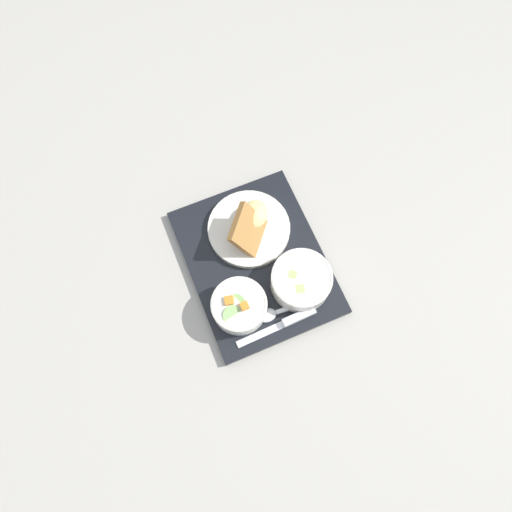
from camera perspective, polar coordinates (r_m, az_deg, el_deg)
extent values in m
plane|color=#ADA89E|center=(1.03, 0.00, -0.86)|extent=(4.00, 4.00, 0.00)
cube|color=black|center=(1.02, 0.00, -0.71)|extent=(0.40, 0.33, 0.02)
cylinder|color=silver|center=(0.96, -2.10, -6.29)|extent=(0.12, 0.12, 0.05)
torus|color=silver|center=(0.94, -2.14, -5.99)|extent=(0.12, 0.12, 0.01)
cylinder|color=#8EBC6B|center=(0.94, -2.60, -6.03)|extent=(0.06, 0.06, 0.01)
cylinder|color=#8EBC6B|center=(0.94, -3.81, -5.65)|extent=(0.04, 0.04, 0.01)
cylinder|color=#8EBC6B|center=(0.94, -2.00, -5.97)|extent=(0.05, 0.05, 0.01)
cylinder|color=#8EBC6B|center=(0.93, -2.91, -7.46)|extent=(0.06, 0.06, 0.02)
cube|color=orange|center=(0.93, -1.44, -6.31)|extent=(0.02, 0.02, 0.02)
cube|color=orange|center=(0.94, -3.39, -5.64)|extent=(0.02, 0.02, 0.02)
cylinder|color=silver|center=(0.97, 5.65, -3.09)|extent=(0.13, 0.13, 0.05)
torus|color=silver|center=(0.95, 5.78, -2.69)|extent=(0.13, 0.13, 0.01)
cylinder|color=#939E56|center=(0.97, 5.69, -2.96)|extent=(0.11, 0.11, 0.03)
cube|color=#B2C170|center=(0.95, 5.50, -4.19)|extent=(0.02, 0.02, 0.01)
cube|color=#B2C170|center=(0.95, 4.56, -2.40)|extent=(0.02, 0.02, 0.01)
cylinder|color=silver|center=(1.03, -0.89, 3.44)|extent=(0.19, 0.19, 0.01)
ellipsoid|color=#E5CC7F|center=(1.01, -0.30, 5.17)|extent=(0.09, 0.09, 0.04)
cube|color=#A37038|center=(0.99, -1.15, 3.13)|extent=(0.11, 0.11, 0.08)
cube|color=silver|center=(0.97, 0.53, -9.80)|extent=(0.03, 0.11, 0.00)
cube|color=silver|center=(0.97, 5.39, -7.55)|extent=(0.03, 0.08, 0.02)
ellipsoid|color=silver|center=(0.97, 1.35, -7.43)|extent=(0.03, 0.04, 0.01)
cube|color=silver|center=(0.98, 5.02, -6.26)|extent=(0.01, 0.09, 0.01)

